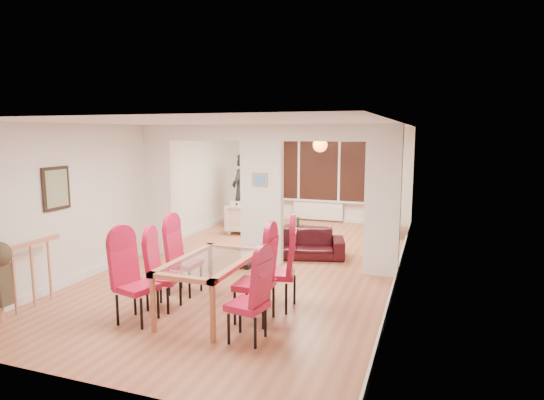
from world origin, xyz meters
The scene contains 24 objects.
floor centered at (0.00, 0.00, 0.00)m, with size 5.00×9.00×0.01m, color #AE6446.
room_walls centered at (0.00, 0.00, 1.30)m, with size 5.00×9.00×2.60m, color silver, non-canonical shape.
divider_wall centered at (0.00, 0.00, 1.30)m, with size 5.00×0.18×2.60m, color white.
bay_window_blinds centered at (0.00, 4.44, 1.50)m, with size 3.00×0.08×1.80m, color black.
radiator centered at (0.00, 4.40, 0.30)m, with size 1.40×0.08×0.50m, color white.
pendant_light centered at (0.30, 3.30, 2.15)m, with size 0.36×0.36×0.36m, color orange.
stair_newel centered at (-2.25, -3.20, 0.55)m, with size 0.40×1.20×1.10m, color tan, non-canonical shape.
wall_poster centered at (-2.47, -2.40, 1.60)m, with size 0.04×0.52×0.67m, color gray.
pillar_photo centered at (0.00, -0.10, 1.60)m, with size 0.30×0.03×0.25m, color #4C8CD8.
dining_table centered at (0.23, -2.52, 0.38)m, with size 0.92×1.63×0.76m, color #A85D3E, non-canonical shape.
dining_chair_la centered at (-0.55, -3.09, 0.56)m, with size 0.44×0.44×1.11m, color #B21236, non-canonical shape.
dining_chair_lb centered at (-0.49, -2.57, 0.51)m, with size 0.41×0.41×1.02m, color #B21236, non-canonical shape.
dining_chair_lc centered at (-0.52, -1.94, 0.54)m, with size 0.43×0.43×1.08m, color #B21236, non-canonical shape.
dining_chair_ra centered at (1.00, -3.11, 0.52)m, with size 0.41×0.41×1.03m, color #B21236, non-canonical shape.
dining_chair_rb centered at (0.87, -2.55, 0.59)m, with size 0.47×0.47×1.17m, color #B21236, non-canonical shape.
dining_chair_rc centered at (1.00, -2.01, 0.59)m, with size 0.47×0.47×1.18m, color #B21236, non-canonical shape.
sofa centered at (0.50, 0.63, 0.27)m, with size 1.87×0.73×0.55m, color black.
armchair centered at (-1.39, 2.35, 0.38)m, with size 0.83×0.80×0.75m, color beige.
person centered at (-1.68, 2.93, 0.96)m, with size 0.46×0.70×1.92m, color black.
television centered at (2.00, 3.18, 0.29)m, with size 0.13×0.99×0.57m, color black.
coffee_table centered at (0.18, 2.35, 0.12)m, with size 1.05×0.52×0.24m, color black, non-canonical shape.
bottle centered at (0.06, 2.23, 0.37)m, with size 0.07×0.07×0.27m, color #143F19.
bowl centered at (0.06, 2.27, 0.27)m, with size 0.23×0.23×0.06m, color black.
shoes centered at (-0.17, -0.41, 0.05)m, with size 0.23×0.24×0.09m, color black, non-canonical shape.
Camera 1 is at (2.99, -7.82, 2.44)m, focal length 30.00 mm.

